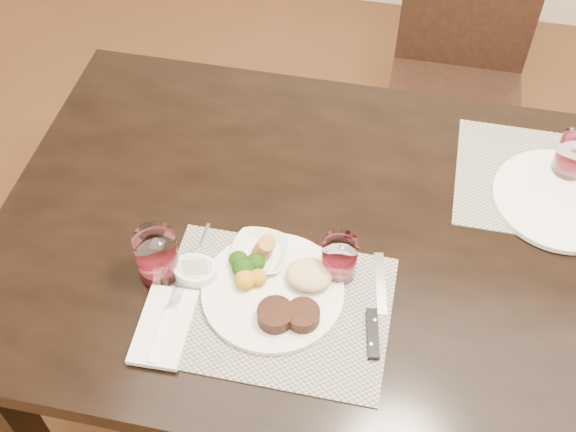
% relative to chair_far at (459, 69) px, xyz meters
% --- Properties ---
extents(ground_plane, '(4.50, 4.50, 0.00)m').
position_rel_chair_far_xyz_m(ground_plane, '(0.00, -0.93, -0.50)').
color(ground_plane, '#442C16').
rests_on(ground_plane, ground).
extents(dining_table, '(2.00, 1.00, 0.75)m').
position_rel_chair_far_xyz_m(dining_table, '(0.00, -0.93, 0.16)').
color(dining_table, black).
rests_on(dining_table, ground).
extents(chair_far, '(0.42, 0.42, 0.90)m').
position_rel_chair_far_xyz_m(chair_far, '(0.00, 0.00, 0.00)').
color(chair_far, black).
rests_on(chair_far, ground).
extents(placemat_near, '(0.46, 0.34, 0.00)m').
position_rel_chair_far_xyz_m(placemat_near, '(-0.34, -1.15, 0.25)').
color(placemat_near, gray).
rests_on(placemat_near, dining_table).
extents(placemat_far, '(0.46, 0.34, 0.00)m').
position_rel_chair_far_xyz_m(placemat_far, '(0.22, -0.69, 0.25)').
color(placemat_far, gray).
rests_on(placemat_far, dining_table).
extents(dinner_plate, '(0.29, 0.29, 0.05)m').
position_rel_chair_far_xyz_m(dinner_plate, '(-0.34, -1.11, 0.27)').
color(dinner_plate, silver).
rests_on(dinner_plate, placemat_near).
extents(napkin_fork, '(0.10, 0.18, 0.02)m').
position_rel_chair_far_xyz_m(napkin_fork, '(-0.54, -1.24, 0.26)').
color(napkin_fork, white).
rests_on(napkin_fork, placemat_near).
extents(steak_knife, '(0.05, 0.26, 0.01)m').
position_rel_chair_far_xyz_m(steak_knife, '(-0.14, -1.14, 0.26)').
color(steak_knife, silver).
rests_on(steak_knife, placemat_near).
extents(cracker_bowl, '(0.12, 0.12, 0.05)m').
position_rel_chair_far_xyz_m(cracker_bowl, '(-0.40, -1.03, 0.27)').
color(cracker_bowl, silver).
rests_on(cracker_bowl, placemat_near).
extents(sauce_ramekin, '(0.09, 0.14, 0.07)m').
position_rel_chair_far_xyz_m(sauce_ramekin, '(-0.52, -1.11, 0.27)').
color(sauce_ramekin, silver).
rests_on(sauce_ramekin, placemat_near).
extents(wine_glass_near, '(0.07, 0.07, 0.10)m').
position_rel_chair_far_xyz_m(wine_glass_near, '(-0.23, -1.04, 0.30)').
color(wine_glass_near, white).
rests_on(wine_glass_near, placemat_near).
extents(far_plate, '(0.30, 0.30, 0.01)m').
position_rel_chair_far_xyz_m(far_plate, '(0.22, -0.74, 0.26)').
color(far_plate, silver).
rests_on(far_plate, placemat_far).
extents(wine_glass_far, '(0.08, 0.08, 0.11)m').
position_rel_chair_far_xyz_m(wine_glass_far, '(0.24, -0.65, 0.30)').
color(wine_glass_far, white).
rests_on(wine_glass_far, placemat_far).
extents(wine_glass_side, '(0.09, 0.09, 0.12)m').
position_rel_chair_far_xyz_m(wine_glass_side, '(-0.59, -1.11, 0.30)').
color(wine_glass_side, white).
rests_on(wine_glass_side, dining_table).
extents(salt_cellar, '(0.04, 0.04, 0.02)m').
position_rel_chair_far_xyz_m(salt_cellar, '(-0.40, -1.03, 0.26)').
color(salt_cellar, white).
rests_on(salt_cellar, dining_table).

